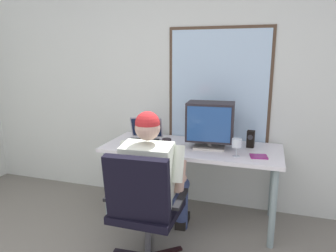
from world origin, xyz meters
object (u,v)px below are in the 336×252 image
at_px(desk, 191,155).
at_px(coffee_mug, 167,144).
at_px(crt_monitor, 210,122).
at_px(cd_case, 259,156).
at_px(wine_glass, 237,144).
at_px(office_chair, 143,204).
at_px(person_seated, 154,178).
at_px(laptop, 145,135).
at_px(desk_speaker, 251,139).

bearing_deg(desk, coffee_mug, -139.06).
height_order(crt_monitor, cd_case, crt_monitor).
bearing_deg(wine_glass, cd_case, 12.28).
distance_m(office_chair, coffee_mug, 0.72).
bearing_deg(person_seated, desk, 72.54).
relative_size(person_seated, crt_monitor, 2.68).
bearing_deg(wine_glass, coffee_mug, 179.09).
xyz_separation_m(desk, person_seated, (-0.18, -0.56, -0.05)).
distance_m(laptop, cd_case, 1.13).
xyz_separation_m(office_chair, wine_glass, (0.60, 0.65, 0.33)).
xyz_separation_m(wine_glass, coffee_mug, (-0.63, 0.01, -0.06)).
relative_size(wine_glass, coffee_mug, 1.52).
relative_size(crt_monitor, coffee_mug, 4.31).
bearing_deg(cd_case, desk, 167.38).
bearing_deg(laptop, crt_monitor, -3.11).
xyz_separation_m(crt_monitor, laptop, (-0.67, 0.04, -0.18)).
bearing_deg(coffee_mug, laptop, 144.81).
height_order(wine_glass, cd_case, wine_glass).
relative_size(person_seated, coffee_mug, 11.54).
xyz_separation_m(cd_case, coffee_mug, (-0.81, -0.03, 0.05)).
relative_size(desk, wine_glass, 10.65).
distance_m(laptop, coffee_mug, 0.37).
bearing_deg(coffee_mug, office_chair, -87.32).
height_order(desk, desk_speaker, desk_speaker).
bearing_deg(office_chair, cd_case, 41.45).
height_order(office_chair, laptop, laptop).
relative_size(desk, laptop, 4.33).
xyz_separation_m(person_seated, laptop, (-0.32, 0.61, 0.19)).
distance_m(desk, laptop, 0.52).
bearing_deg(laptop, wine_glass, -13.45).
relative_size(office_chair, crt_monitor, 2.08).
relative_size(crt_monitor, laptop, 1.15).
height_order(office_chair, crt_monitor, crt_monitor).
bearing_deg(crt_monitor, wine_glass, -35.11).
height_order(cd_case, coffee_mug, coffee_mug).
height_order(office_chair, person_seated, person_seated).
distance_m(office_chair, crt_monitor, 1.02).
xyz_separation_m(wine_glass, desk_speaker, (0.10, 0.32, -0.03)).
distance_m(person_seated, desk_speaker, 1.02).
relative_size(desk, coffee_mug, 16.17).
bearing_deg(cd_case, coffee_mug, -177.89).
distance_m(desk, coffee_mug, 0.29).
distance_m(desk, desk_speaker, 0.57).
xyz_separation_m(desk, laptop, (-0.50, 0.04, 0.14)).
xyz_separation_m(person_seated, crt_monitor, (0.35, 0.57, 0.37)).
bearing_deg(desk_speaker, laptop, -174.80).
relative_size(person_seated, laptop, 3.09).
bearing_deg(laptop, desk, -5.10).
relative_size(laptop, desk_speaker, 2.39).
bearing_deg(coffee_mug, desk_speaker, 22.87).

